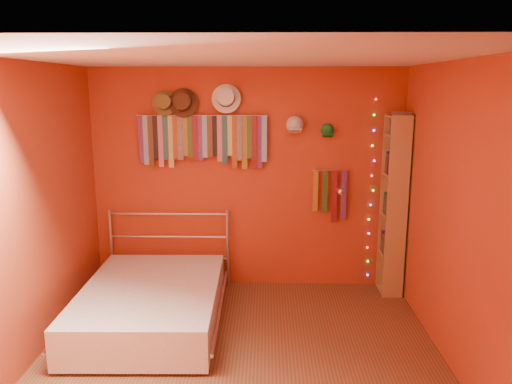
# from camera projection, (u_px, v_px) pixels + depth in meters

# --- Properties ---
(ground) EXTENTS (3.50, 3.50, 0.00)m
(ground) POSITION_uv_depth(u_px,v_px,m) (240.00, 363.00, 4.21)
(ground) COLOR brown
(ground) RESTS_ON ground
(back_wall) EXTENTS (3.50, 0.02, 2.50)m
(back_wall) POSITION_uv_depth(u_px,v_px,m) (247.00, 180.00, 5.66)
(back_wall) COLOR #A33C1A
(back_wall) RESTS_ON ground
(right_wall) EXTENTS (0.02, 3.50, 2.50)m
(right_wall) POSITION_uv_depth(u_px,v_px,m) (461.00, 222.00, 3.91)
(right_wall) COLOR #A33C1A
(right_wall) RESTS_ON ground
(left_wall) EXTENTS (0.02, 3.50, 2.50)m
(left_wall) POSITION_uv_depth(u_px,v_px,m) (20.00, 219.00, 3.99)
(left_wall) COLOR #A33C1A
(left_wall) RESTS_ON ground
(ceiling) EXTENTS (3.50, 3.50, 0.02)m
(ceiling) POSITION_uv_depth(u_px,v_px,m) (237.00, 57.00, 3.69)
(ceiling) COLOR white
(ceiling) RESTS_ON back_wall
(tie_rack) EXTENTS (1.45, 0.03, 0.60)m
(tie_rack) POSITION_uv_depth(u_px,v_px,m) (203.00, 138.00, 5.51)
(tie_rack) COLOR #B4B4B9
(tie_rack) RESTS_ON back_wall
(small_tie_rack) EXTENTS (0.40, 0.03, 0.60)m
(small_tie_rack) POSITION_uv_depth(u_px,v_px,m) (330.00, 192.00, 5.61)
(small_tie_rack) COLOR #B4B4B9
(small_tie_rack) RESTS_ON back_wall
(fedora_olive) EXTENTS (0.28, 0.15, 0.27)m
(fedora_olive) POSITION_uv_depth(u_px,v_px,m) (164.00, 102.00, 5.41)
(fedora_olive) COLOR olive
(fedora_olive) RESTS_ON back_wall
(fedora_brown) EXTENTS (0.32, 0.18, 0.32)m
(fedora_brown) POSITION_uv_depth(u_px,v_px,m) (183.00, 102.00, 5.40)
(fedora_brown) COLOR #492C1A
(fedora_brown) RESTS_ON back_wall
(fedora_white) EXTENTS (0.32, 0.17, 0.31)m
(fedora_white) POSITION_uv_depth(u_px,v_px,m) (226.00, 98.00, 5.38)
(fedora_white) COLOR white
(fedora_white) RESTS_ON back_wall
(cap_white) EXTENTS (0.19, 0.23, 0.19)m
(cap_white) POSITION_uv_depth(u_px,v_px,m) (295.00, 125.00, 5.47)
(cap_white) COLOR silver
(cap_white) RESTS_ON back_wall
(cap_green) EXTENTS (0.16, 0.20, 0.16)m
(cap_green) POSITION_uv_depth(u_px,v_px,m) (327.00, 130.00, 5.47)
(cap_green) COLOR #19722B
(cap_green) RESTS_ON back_wall
(fairy_lights) EXTENTS (0.06, 0.02, 2.05)m
(fairy_lights) POSITION_uv_depth(u_px,v_px,m) (371.00, 190.00, 5.61)
(fairy_lights) COLOR #FF3333
(fairy_lights) RESTS_ON back_wall
(reading_lamp) EXTENTS (0.07, 0.31, 0.09)m
(reading_lamp) POSITION_uv_depth(u_px,v_px,m) (340.00, 191.00, 5.42)
(reading_lamp) COLOR #B4B4B9
(reading_lamp) RESTS_ON back_wall
(bookshelf) EXTENTS (0.25, 0.34, 2.00)m
(bookshelf) POSITION_uv_depth(u_px,v_px,m) (398.00, 205.00, 5.46)
(bookshelf) COLOR #AB7E4D
(bookshelf) RESTS_ON ground
(bed) EXTENTS (1.41, 1.91, 0.92)m
(bed) POSITION_uv_depth(u_px,v_px,m) (151.00, 304.00, 4.86)
(bed) COLOR #B4B4B9
(bed) RESTS_ON ground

